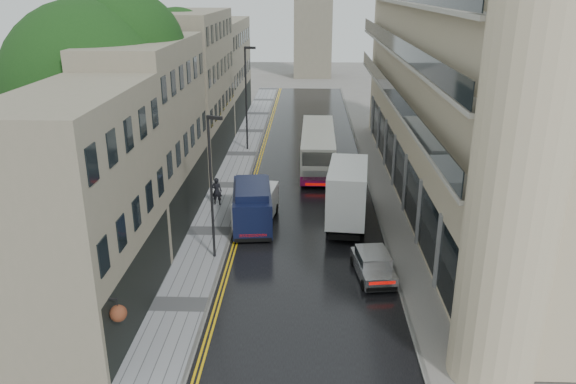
# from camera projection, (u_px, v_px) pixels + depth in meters

# --- Properties ---
(road) EXTENTS (9.00, 85.00, 0.02)m
(road) POSITION_uv_depth(u_px,v_px,m) (308.00, 187.00, 41.40)
(road) COLOR black
(road) RESTS_ON ground
(left_sidewalk) EXTENTS (2.70, 85.00, 0.12)m
(left_sidewalk) POSITION_uv_depth(u_px,v_px,m) (229.00, 186.00, 41.58)
(left_sidewalk) COLOR gray
(left_sidewalk) RESTS_ON ground
(right_sidewalk) EXTENTS (1.80, 85.00, 0.12)m
(right_sidewalk) POSITION_uv_depth(u_px,v_px,m) (381.00, 188.00, 41.19)
(right_sidewalk) COLOR slate
(right_sidewalk) RESTS_ON ground
(old_shop_row) EXTENTS (4.50, 56.00, 12.00)m
(old_shop_row) POSITION_uv_depth(u_px,v_px,m) (183.00, 99.00, 42.00)
(old_shop_row) COLOR gray
(old_shop_row) RESTS_ON ground
(modern_block) EXTENTS (8.00, 40.00, 14.00)m
(modern_block) POSITION_uv_depth(u_px,v_px,m) (464.00, 98.00, 37.21)
(modern_block) COLOR #BDAB8C
(modern_block) RESTS_ON ground
(tree_near) EXTENTS (10.56, 10.56, 13.89)m
(tree_near) POSITION_uv_depth(u_px,v_px,m) (93.00, 115.00, 32.41)
(tree_near) COLOR black
(tree_near) RESTS_ON ground
(tree_far) EXTENTS (9.24, 9.24, 12.46)m
(tree_far) POSITION_uv_depth(u_px,v_px,m) (157.00, 89.00, 44.83)
(tree_far) COLOR black
(tree_far) RESTS_ON ground
(cream_bus) EXTENTS (2.68, 11.30, 3.07)m
(cream_bus) POSITION_uv_depth(u_px,v_px,m) (302.00, 160.00, 42.63)
(cream_bus) COLOR silver
(cream_bus) RESTS_ON road
(white_lorry) EXTENTS (3.01, 7.67, 3.93)m
(white_lorry) POSITION_uv_depth(u_px,v_px,m) (329.00, 202.00, 33.06)
(white_lorry) COLOR white
(white_lorry) RESTS_ON road
(silver_hatchback) EXTENTS (2.08, 3.87, 1.39)m
(silver_hatchback) POSITION_uv_depth(u_px,v_px,m) (364.00, 277.00, 27.17)
(silver_hatchback) COLOR #BBBAC0
(silver_hatchback) RESTS_ON road
(white_van) EXTENTS (2.55, 4.85, 2.10)m
(white_van) POSITION_uv_depth(u_px,v_px,m) (236.00, 216.00, 33.46)
(white_van) COLOR white
(white_van) RESTS_ON road
(navy_van) EXTENTS (2.85, 5.85, 2.87)m
(navy_van) POSITION_uv_depth(u_px,v_px,m) (235.00, 217.00, 32.35)
(navy_van) COLOR black
(navy_van) RESTS_ON road
(pedestrian) EXTENTS (0.72, 0.49, 1.89)m
(pedestrian) POSITION_uv_depth(u_px,v_px,m) (217.00, 191.00, 37.53)
(pedestrian) COLOR black
(pedestrian) RESTS_ON left_sidewalk
(lamp_post_near) EXTENTS (0.88, 0.52, 7.77)m
(lamp_post_near) POSITION_uv_depth(u_px,v_px,m) (211.00, 189.00, 29.25)
(lamp_post_near) COLOR black
(lamp_post_near) RESTS_ON left_sidewalk
(lamp_post_far) EXTENTS (1.04, 0.46, 8.99)m
(lamp_post_far) POSITION_uv_depth(u_px,v_px,m) (246.00, 99.00, 49.22)
(lamp_post_far) COLOR black
(lamp_post_far) RESTS_ON left_sidewalk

